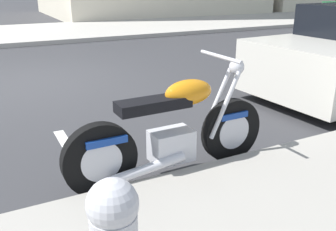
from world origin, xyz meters
name	(u,v)px	position (x,y,z in m)	size (l,w,h in m)	color
ground_plane	(30,84)	(0.00, 0.00, 0.00)	(260.00, 260.00, 0.00)	#333335
sidewalk_far_curb	(273,19)	(12.00, 6.78, 0.07)	(120.00, 5.00, 0.14)	#ADA89E
parking_stall_stripe	(81,168)	(0.00, -3.68, 0.00)	(0.12, 2.20, 0.01)	silver
parked_motorcycle	(173,133)	(0.77, -4.22, 0.44)	(2.07, 0.62, 1.13)	black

